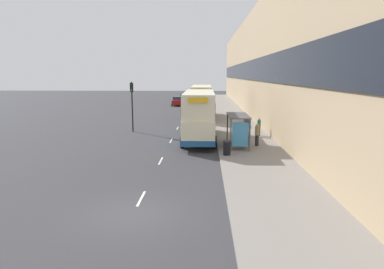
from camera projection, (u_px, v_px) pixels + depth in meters
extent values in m
plane|color=#38383D|center=(133.00, 214.00, 14.32)|extent=(220.00, 220.00, 0.00)
cube|color=gray|center=(228.00, 113.00, 51.95)|extent=(5.00, 93.00, 0.14)
cube|color=tan|center=(256.00, 66.00, 50.60)|extent=(3.00, 93.00, 14.10)
cube|color=black|center=(246.00, 71.00, 50.78)|extent=(0.12, 89.28, 2.54)
cube|color=silver|center=(141.00, 199.00, 16.11)|extent=(0.12, 2.00, 0.01)
cube|color=silver|center=(161.00, 161.00, 23.15)|extent=(0.12, 2.00, 0.01)
cube|color=silver|center=(171.00, 141.00, 30.19)|extent=(0.12, 2.00, 0.01)
cube|color=silver|center=(178.00, 128.00, 37.23)|extent=(0.12, 2.00, 0.01)
cube|color=silver|center=(182.00, 120.00, 44.28)|extent=(0.12, 2.00, 0.01)
cube|color=silver|center=(185.00, 113.00, 51.32)|extent=(0.12, 2.00, 0.01)
cube|color=silver|center=(188.00, 109.00, 58.36)|extent=(0.12, 2.00, 0.01)
cube|color=silver|center=(189.00, 105.00, 65.40)|extent=(0.12, 2.00, 0.01)
cube|color=#4C4C51|center=(238.00, 115.00, 27.01)|extent=(1.60, 4.20, 0.08)
cylinder|color=#4C4C51|center=(231.00, 135.00, 25.29)|extent=(0.10, 0.10, 2.40)
cylinder|color=#4C4C51|center=(227.00, 127.00, 29.22)|extent=(0.10, 0.10, 2.40)
cylinder|color=#4C4C51|center=(250.00, 135.00, 25.23)|extent=(0.10, 0.10, 2.40)
cylinder|color=#4C4C51|center=(244.00, 127.00, 29.17)|extent=(0.10, 0.10, 2.40)
cube|color=#99A8B2|center=(246.00, 129.00, 27.18)|extent=(0.04, 3.68, 1.92)
cube|color=#3F8CBF|center=(240.00, 135.00, 25.31)|extent=(1.19, 0.10, 1.82)
cube|color=maroon|center=(241.00, 140.00, 27.35)|extent=(0.36, 2.80, 0.08)
cube|color=beige|center=(199.00, 124.00, 30.16)|extent=(2.55, 10.42, 1.85)
cube|color=beige|center=(199.00, 103.00, 29.83)|extent=(2.50, 10.11, 1.95)
cube|color=#1E518C|center=(199.00, 132.00, 30.28)|extent=(2.58, 10.48, 0.45)
cube|color=#2D3847|center=(199.00, 120.00, 30.10)|extent=(2.58, 9.80, 0.81)
cube|color=#2D3847|center=(199.00, 104.00, 29.85)|extent=(2.55, 9.80, 0.94)
cube|color=yellow|center=(198.00, 100.00, 24.62)|extent=(1.40, 0.08, 0.36)
cylinder|color=black|center=(187.00, 128.00, 33.86)|extent=(0.30, 1.00, 1.00)
cylinder|color=black|center=(213.00, 129.00, 33.76)|extent=(0.30, 1.00, 1.00)
cylinder|color=black|center=(182.00, 142.00, 27.19)|extent=(0.30, 1.00, 1.00)
cylinder|color=black|center=(215.00, 142.00, 27.09)|extent=(0.30, 1.00, 1.00)
cube|color=beige|center=(202.00, 108.00, 45.39)|extent=(2.55, 10.85, 1.85)
cube|color=beige|center=(202.00, 93.00, 45.06)|extent=(2.50, 10.52, 1.95)
cube|color=#1E518C|center=(201.00, 113.00, 45.51)|extent=(2.58, 10.90, 0.45)
cube|color=#2D3847|center=(202.00, 105.00, 45.33)|extent=(2.58, 10.19, 0.81)
cube|color=#2D3847|center=(202.00, 94.00, 45.08)|extent=(2.55, 10.19, 0.94)
cube|color=yellow|center=(201.00, 90.00, 39.64)|extent=(1.40, 0.08, 0.36)
cylinder|color=black|center=(193.00, 112.00, 49.23)|extent=(0.30, 1.00, 1.00)
cylinder|color=black|center=(211.00, 112.00, 49.13)|extent=(0.30, 1.00, 1.00)
cylinder|color=black|center=(191.00, 118.00, 42.29)|extent=(0.30, 1.00, 1.00)
cylinder|color=black|center=(212.00, 118.00, 42.19)|extent=(0.30, 1.00, 1.00)
cube|color=#B7B799|center=(203.00, 101.00, 65.38)|extent=(1.84, 4.43, 0.78)
cube|color=#2D3847|center=(203.00, 98.00, 65.03)|extent=(1.62, 2.13, 0.64)
cylinder|color=black|center=(198.00, 103.00, 66.83)|extent=(0.20, 0.60, 0.60)
cylinder|color=black|center=(208.00, 103.00, 66.76)|extent=(0.20, 0.60, 0.60)
cylinder|color=black|center=(198.00, 104.00, 64.13)|extent=(0.20, 0.60, 0.60)
cylinder|color=black|center=(208.00, 104.00, 64.06)|extent=(0.20, 0.60, 0.60)
cube|color=maroon|center=(177.00, 102.00, 64.35)|extent=(1.71, 4.20, 0.78)
cube|color=#2D3847|center=(177.00, 98.00, 64.44)|extent=(1.51, 2.02, 0.64)
cylinder|color=black|center=(181.00, 105.00, 63.10)|extent=(0.20, 0.60, 0.60)
cylinder|color=black|center=(172.00, 105.00, 63.17)|extent=(0.20, 0.60, 0.60)
cylinder|color=black|center=(182.00, 103.00, 65.67)|extent=(0.20, 0.60, 0.60)
cylinder|color=black|center=(173.00, 103.00, 65.73)|extent=(0.20, 0.60, 0.60)
cube|color=maroon|center=(203.00, 99.00, 72.63)|extent=(1.85, 3.92, 0.84)
cube|color=#2D3847|center=(203.00, 95.00, 72.30)|extent=(1.63, 1.88, 0.69)
cylinder|color=black|center=(199.00, 100.00, 73.93)|extent=(0.20, 0.60, 0.60)
cylinder|color=black|center=(207.00, 100.00, 73.86)|extent=(0.20, 0.60, 0.60)
cylinder|color=black|center=(199.00, 101.00, 71.54)|extent=(0.20, 0.60, 0.60)
cylinder|color=black|center=(207.00, 101.00, 71.47)|extent=(0.20, 0.60, 0.60)
cube|color=#B7B799|center=(184.00, 98.00, 75.53)|extent=(1.71, 4.17, 0.76)
cube|color=#2D3847|center=(184.00, 95.00, 75.61)|extent=(1.50, 2.00, 0.62)
cylinder|color=black|center=(188.00, 100.00, 74.29)|extent=(0.20, 0.60, 0.60)
cylinder|color=black|center=(180.00, 100.00, 74.35)|extent=(0.20, 0.60, 0.60)
cylinder|color=black|center=(188.00, 99.00, 76.83)|extent=(0.20, 0.60, 0.60)
cylinder|color=black|center=(181.00, 99.00, 76.90)|extent=(0.20, 0.60, 0.60)
cylinder|color=#23232D|center=(257.00, 140.00, 27.38)|extent=(0.29, 0.29, 0.86)
cylinder|color=#997F51|center=(257.00, 131.00, 27.24)|extent=(0.36, 0.36, 0.72)
sphere|color=tan|center=(257.00, 125.00, 27.16)|extent=(0.23, 0.23, 0.23)
cylinder|color=#23232D|center=(259.00, 131.00, 31.98)|extent=(0.27, 0.27, 0.79)
cylinder|color=#337260|center=(259.00, 124.00, 31.86)|extent=(0.33, 0.33, 0.65)
sphere|color=tan|center=(259.00, 119.00, 31.78)|extent=(0.21, 0.21, 0.21)
cylinder|color=#23232D|center=(248.00, 131.00, 32.02)|extent=(0.30, 0.30, 0.87)
cylinder|color=#337260|center=(249.00, 122.00, 31.88)|extent=(0.36, 0.36, 0.72)
sphere|color=tan|center=(249.00, 117.00, 31.80)|extent=(0.24, 0.24, 0.24)
cylinder|color=black|center=(227.00, 148.00, 24.18)|extent=(0.52, 0.52, 0.95)
cylinder|color=#2D2D33|center=(227.00, 141.00, 24.09)|extent=(0.55, 0.55, 0.10)
cylinder|color=black|center=(132.00, 107.00, 34.64)|extent=(0.14, 0.14, 5.05)
cube|color=black|center=(132.00, 87.00, 34.25)|extent=(0.30, 0.24, 0.90)
sphere|color=#2D2D2D|center=(131.00, 85.00, 34.09)|extent=(0.16, 0.16, 0.16)
sphere|color=#2D2D2D|center=(131.00, 87.00, 34.13)|extent=(0.16, 0.16, 0.16)
sphere|color=#19D84C|center=(131.00, 90.00, 34.18)|extent=(0.16, 0.16, 0.16)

